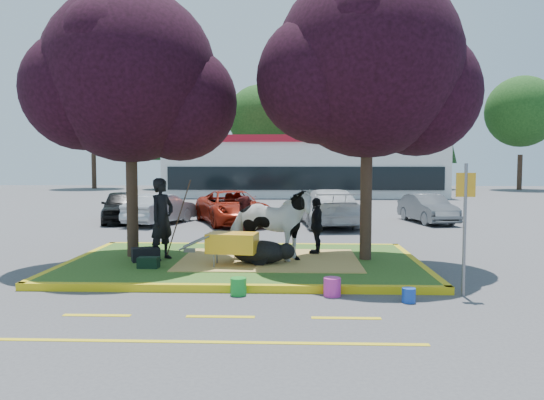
{
  "coord_description": "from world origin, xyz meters",
  "views": [
    {
      "loc": [
        1.14,
        -12.46,
        2.45
      ],
      "look_at": [
        0.64,
        0.5,
        1.55
      ],
      "focal_mm": 35.0,
      "sensor_mm": 36.0,
      "label": 1
    }
  ],
  "objects_px": {
    "car_black": "(121,206)",
    "bucket_green": "(238,287)",
    "wheelbarrow": "(233,243)",
    "sign_post": "(465,215)",
    "calf": "(260,252)",
    "bucket_pink": "(332,287)",
    "handler": "(162,219)",
    "cow": "(270,225)",
    "car_silver": "(161,209)",
    "bucket_blue": "(409,295)"
  },
  "relations": [
    {
      "from": "car_black",
      "to": "bucket_green",
      "type": "bearing_deg",
      "value": -79.9
    },
    {
      "from": "wheelbarrow",
      "to": "sign_post",
      "type": "relative_size",
      "value": 0.81
    },
    {
      "from": "calf",
      "to": "bucket_pink",
      "type": "distance_m",
      "value": 2.74
    },
    {
      "from": "handler",
      "to": "cow",
      "type": "bearing_deg",
      "value": -66.7
    },
    {
      "from": "calf",
      "to": "bucket_green",
      "type": "xyz_separation_m",
      "value": [
        -0.27,
        -2.29,
        -0.26
      ]
    },
    {
      "from": "calf",
      "to": "car_black",
      "type": "bearing_deg",
      "value": 118.45
    },
    {
      "from": "handler",
      "to": "bucket_green",
      "type": "distance_m",
      "value": 3.63
    },
    {
      "from": "bucket_green",
      "to": "car_silver",
      "type": "bearing_deg",
      "value": 110.73
    },
    {
      "from": "handler",
      "to": "bucket_green",
      "type": "xyz_separation_m",
      "value": [
        2.11,
        -2.8,
        -0.96
      ]
    },
    {
      "from": "handler",
      "to": "car_silver",
      "type": "height_order",
      "value": "handler"
    },
    {
      "from": "cow",
      "to": "calf",
      "type": "distance_m",
      "value": 0.7
    },
    {
      "from": "sign_post",
      "to": "car_silver",
      "type": "xyz_separation_m",
      "value": [
        -8.44,
        11.22,
        -0.9
      ]
    },
    {
      "from": "sign_post",
      "to": "car_black",
      "type": "bearing_deg",
      "value": 137.28
    },
    {
      "from": "cow",
      "to": "bucket_blue",
      "type": "xyz_separation_m",
      "value": [
        2.58,
        -3.0,
        -0.88
      ]
    },
    {
      "from": "bucket_green",
      "to": "sign_post",
      "type": "bearing_deg",
      "value": 1.38
    },
    {
      "from": "bucket_green",
      "to": "bucket_pink",
      "type": "bearing_deg",
      "value": 0.0
    },
    {
      "from": "cow",
      "to": "bucket_pink",
      "type": "height_order",
      "value": "cow"
    },
    {
      "from": "handler",
      "to": "car_black",
      "type": "relative_size",
      "value": 0.5
    },
    {
      "from": "cow",
      "to": "calf",
      "type": "xyz_separation_m",
      "value": [
        -0.21,
        -0.3,
        -0.59
      ]
    },
    {
      "from": "bucket_pink",
      "to": "handler",
      "type": "bearing_deg",
      "value": 143.97
    },
    {
      "from": "cow",
      "to": "car_silver",
      "type": "relative_size",
      "value": 0.55
    },
    {
      "from": "bucket_blue",
      "to": "handler",
      "type": "bearing_deg",
      "value": 148.23
    },
    {
      "from": "handler",
      "to": "car_black",
      "type": "xyz_separation_m",
      "value": [
        -3.99,
        9.2,
        -0.47
      ]
    },
    {
      "from": "wheelbarrow",
      "to": "bucket_blue",
      "type": "bearing_deg",
      "value": -27.64
    },
    {
      "from": "cow",
      "to": "car_black",
      "type": "relative_size",
      "value": 0.53
    },
    {
      "from": "sign_post",
      "to": "bucket_pink",
      "type": "bearing_deg",
      "value": -171.11
    },
    {
      "from": "bucket_blue",
      "to": "car_black",
      "type": "bearing_deg",
      "value": 126.43
    },
    {
      "from": "cow",
      "to": "car_black",
      "type": "bearing_deg",
      "value": 44.41
    },
    {
      "from": "handler",
      "to": "bucket_pink",
      "type": "relative_size",
      "value": 5.68
    },
    {
      "from": "calf",
      "to": "bucket_green",
      "type": "relative_size",
      "value": 3.85
    },
    {
      "from": "handler",
      "to": "bucket_pink",
      "type": "bearing_deg",
      "value": -98.32
    },
    {
      "from": "calf",
      "to": "sign_post",
      "type": "height_order",
      "value": "sign_post"
    },
    {
      "from": "cow",
      "to": "car_silver",
      "type": "bearing_deg",
      "value": 38.05
    },
    {
      "from": "bucket_pink",
      "to": "calf",
      "type": "bearing_deg",
      "value": 122.69
    },
    {
      "from": "bucket_green",
      "to": "bucket_pink",
      "type": "relative_size",
      "value": 0.95
    },
    {
      "from": "cow",
      "to": "handler",
      "type": "height_order",
      "value": "handler"
    },
    {
      "from": "sign_post",
      "to": "bucket_pink",
      "type": "relative_size",
      "value": 7.14
    },
    {
      "from": "bucket_pink",
      "to": "car_silver",
      "type": "distance_m",
      "value": 12.83
    },
    {
      "from": "sign_post",
      "to": "calf",
      "type": "bearing_deg",
      "value": 157.11
    },
    {
      "from": "wheelbarrow",
      "to": "sign_post",
      "type": "bearing_deg",
      "value": -15.21
    },
    {
      "from": "cow",
      "to": "car_black",
      "type": "distance_m",
      "value": 11.48
    },
    {
      "from": "cow",
      "to": "car_silver",
      "type": "xyz_separation_m",
      "value": [
        -4.76,
        8.72,
        -0.4
      ]
    },
    {
      "from": "handler",
      "to": "sign_post",
      "type": "height_order",
      "value": "sign_post"
    },
    {
      "from": "bucket_green",
      "to": "bucket_blue",
      "type": "height_order",
      "value": "bucket_green"
    },
    {
      "from": "calf",
      "to": "bucket_blue",
      "type": "relative_size",
      "value": 4.86
    },
    {
      "from": "bucket_pink",
      "to": "bucket_blue",
      "type": "bearing_deg",
      "value": -16.88
    },
    {
      "from": "car_black",
      "to": "car_silver",
      "type": "relative_size",
      "value": 1.04
    },
    {
      "from": "cow",
      "to": "bucket_green",
      "type": "bearing_deg",
      "value": 179.1
    },
    {
      "from": "car_silver",
      "to": "handler",
      "type": "bearing_deg",
      "value": 122.33
    },
    {
      "from": "handler",
      "to": "bucket_blue",
      "type": "height_order",
      "value": "handler"
    }
  ]
}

